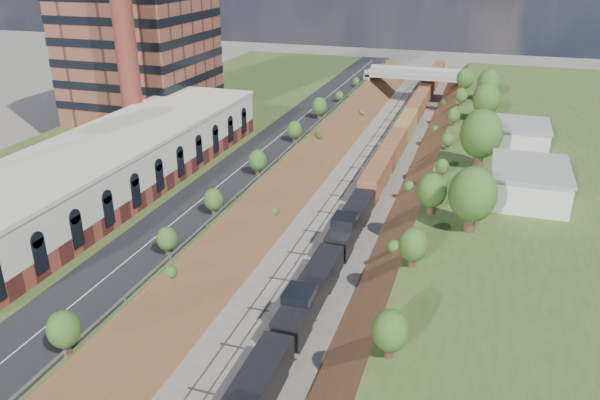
{
  "coord_description": "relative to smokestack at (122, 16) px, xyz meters",
  "views": [
    {
      "loc": [
        17.36,
        -21.98,
        34.07
      ],
      "look_at": [
        -2.99,
        40.23,
        6.0
      ],
      "focal_mm": 35.0,
      "sensor_mm": 36.0,
      "label": 1
    }
  ],
  "objects": [
    {
      "name": "platform_left",
      "position": [
        3.0,
        4.0,
        -22.5
      ],
      "size": [
        44.0,
        180.0,
        5.0
      ],
      "primitive_type": "cube",
      "color": "#3B4F20",
      "rests_on": "ground"
    },
    {
      "name": "platform_right",
      "position": [
        69.0,
        4.0,
        -22.5
      ],
      "size": [
        44.0,
        180.0,
        5.0
      ],
      "primitive_type": "cube",
      "color": "#3B4F20",
      "rests_on": "ground"
    },
    {
      "name": "embankment_left",
      "position": [
        25.0,
        4.0,
        -25.0
      ],
      "size": [
        10.0,
        180.0,
        10.0
      ],
      "primitive_type": "cube",
      "rotation": [
        0.0,
        0.79,
        0.0
      ],
      "color": "brown",
      "rests_on": "ground"
    },
    {
      "name": "embankment_right",
      "position": [
        47.0,
        4.0,
        -25.0
      ],
      "size": [
        10.0,
        180.0,
        10.0
      ],
      "primitive_type": "cube",
      "rotation": [
        0.0,
        0.79,
        0.0
      ],
      "color": "brown",
      "rests_on": "ground"
    },
    {
      "name": "rail_left_track",
      "position": [
        33.4,
        4.0,
        -24.91
      ],
      "size": [
        1.58,
        180.0,
        0.18
      ],
      "primitive_type": "cube",
      "color": "gray",
      "rests_on": "ground"
    },
    {
      "name": "rail_right_track",
      "position": [
        38.6,
        4.0,
        -24.91
      ],
      "size": [
        1.58,
        180.0,
        0.18
      ],
      "primitive_type": "cube",
      "color": "gray",
      "rests_on": "ground"
    },
    {
      "name": "road",
      "position": [
        20.5,
        4.0,
        -19.95
      ],
      "size": [
        8.0,
        180.0,
        0.1
      ],
      "primitive_type": "cube",
      "color": "black",
      "rests_on": "platform_left"
    },
    {
      "name": "guardrail",
      "position": [
        24.6,
        3.8,
        -19.45
      ],
      "size": [
        0.1,
        171.0,
        0.7
      ],
      "color": "#99999E",
      "rests_on": "platform_left"
    },
    {
      "name": "commercial_building",
      "position": [
        8.0,
        -18.0,
        -16.49
      ],
      "size": [
        14.3,
        62.3,
        7.0
      ],
      "color": "maroon",
      "rests_on": "platform_left"
    },
    {
      "name": "smokestack",
      "position": [
        0.0,
        0.0,
        0.0
      ],
      "size": [
        3.2,
        3.2,
        40.0
      ],
      "primitive_type": "cylinder",
      "color": "maroon",
      "rests_on": "platform_left"
    },
    {
      "name": "overpass",
      "position": [
        36.0,
        66.0,
        -20.08
      ],
      "size": [
        24.5,
        8.3,
        7.4
      ],
      "color": "gray",
      "rests_on": "ground"
    },
    {
      "name": "white_building_near",
      "position": [
        59.5,
        -4.0,
        -18.0
      ],
      "size": [
        9.0,
        12.0,
        4.0
      ],
      "primitive_type": "cube",
      "color": "silver",
      "rests_on": "platform_right"
    },
    {
      "name": "white_building_far",
      "position": [
        59.0,
        18.0,
        -18.2
      ],
      "size": [
        8.0,
        10.0,
        3.6
      ],
      "primitive_type": "cube",
      "color": "silver",
      "rests_on": "platform_right"
    },
    {
      "name": "tree_right_large",
      "position": [
        53.0,
        -16.0,
        -15.62
      ],
      "size": [
        5.25,
        5.25,
        7.61
      ],
      "color": "#473323",
      "rests_on": "platform_right"
    },
    {
      "name": "tree_left_crest",
      "position": [
        24.2,
        -36.0,
        -17.96
      ],
      "size": [
        2.45,
        2.45,
        3.55
      ],
      "color": "#473323",
      "rests_on": "platform_left"
    },
    {
      "name": "freight_train",
      "position": [
        38.6,
        26.02,
        -22.56
      ],
      "size": [
        2.75,
        155.94,
        4.55
      ],
      "color": "black",
      "rests_on": "ground"
    }
  ]
}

